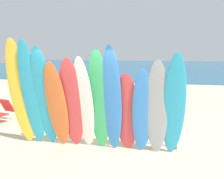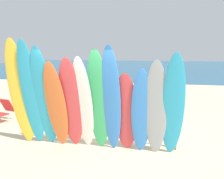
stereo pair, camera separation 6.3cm
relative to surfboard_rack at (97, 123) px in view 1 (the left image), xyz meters
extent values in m
plane|color=beige|center=(0.00, 14.00, -0.55)|extent=(60.00, 60.00, 0.00)
cube|color=#235B7F|center=(0.00, 31.98, -0.54)|extent=(60.00, 40.00, 0.02)
cylinder|color=brown|center=(-2.05, 0.00, -0.23)|extent=(0.07, 0.07, 0.64)
cylinder|color=brown|center=(2.05, 0.00, -0.23)|extent=(0.07, 0.07, 0.64)
cylinder|color=brown|center=(0.00, 0.00, 0.09)|extent=(4.23, 0.06, 0.06)
ellipsoid|color=yellow|center=(-1.86, -0.57, 0.84)|extent=(0.62, 0.75, 2.79)
ellipsoid|color=#289EC6|center=(-1.54, -0.59, 0.83)|extent=(0.56, 0.84, 2.77)
ellipsoid|color=#289EC6|center=(-1.20, -0.56, 0.75)|extent=(0.57, 0.79, 2.61)
ellipsoid|color=orange|center=(-0.88, -0.56, 0.57)|extent=(0.57, 0.70, 2.25)
ellipsoid|color=#D13D42|center=(-0.52, -0.49, 0.62)|extent=(0.61, 0.69, 2.35)
ellipsoid|color=white|center=(-0.20, -0.48, 0.63)|extent=(0.52, 0.68, 2.37)
ellipsoid|color=#38B266|center=(0.17, -0.44, 0.71)|extent=(0.56, 0.56, 2.53)
ellipsoid|color=#337AD1|center=(0.50, -0.48, 0.76)|extent=(0.51, 0.58, 2.63)
ellipsoid|color=#D13D42|center=(0.84, -0.36, 0.44)|extent=(0.59, 0.46, 1.98)
ellipsoid|color=#337AD1|center=(1.22, -0.42, 0.50)|extent=(0.52, 0.51, 2.10)
ellipsoid|color=#999EA3|center=(1.56, -0.45, 0.60)|extent=(0.54, 0.51, 2.30)
ellipsoid|color=#289EC6|center=(1.94, -0.47, 0.68)|extent=(0.54, 0.64, 2.46)
cylinder|color=beige|center=(-1.37, 6.36, -0.16)|extent=(0.12, 0.12, 0.78)
cylinder|color=beige|center=(-1.28, 6.67, -0.16)|extent=(0.12, 0.12, 0.78)
cube|color=black|center=(-1.32, 6.52, 0.16)|extent=(0.42, 0.26, 0.19)
cube|color=silver|center=(-1.32, 6.52, 0.53)|extent=(0.31, 0.44, 0.61)
sphere|color=beige|center=(-1.32, 6.52, 0.94)|extent=(0.22, 0.22, 0.22)
cylinder|color=beige|center=(-1.39, 6.27, 0.56)|extent=(0.09, 0.09, 0.54)
cylinder|color=beige|center=(-1.25, 6.77, 0.56)|extent=(0.09, 0.09, 0.54)
cylinder|color=#9E704C|center=(2.42, 6.07, -0.18)|extent=(0.11, 0.11, 0.75)
cylinder|color=#9E704C|center=(2.18, 6.26, -0.18)|extent=(0.11, 0.11, 0.75)
cube|color=#33A36B|center=(2.30, 6.17, 0.13)|extent=(0.40, 0.25, 0.18)
cube|color=#2D4CB2|center=(2.30, 6.17, 0.48)|extent=(0.43, 0.40, 0.58)
sphere|color=#9E704C|center=(2.30, 6.17, 0.88)|extent=(0.21, 0.21, 0.21)
cylinder|color=#9E704C|center=(2.49, 6.01, 0.52)|extent=(0.09, 0.09, 0.52)
cylinder|color=#9E704C|center=(2.11, 6.32, 0.52)|extent=(0.09, 0.09, 0.52)
cylinder|color=#B7B7BC|center=(-3.23, 1.96, -0.41)|extent=(0.02, 0.02, 0.28)
cylinder|color=#B7B7BC|center=(-2.82, 1.91, -0.41)|extent=(0.02, 0.02, 0.28)
cylinder|color=#B7B7BC|center=(-3.19, 2.34, -0.41)|extent=(0.02, 0.02, 0.28)
cylinder|color=#B7B7BC|center=(-2.77, 2.28, -0.41)|extent=(0.02, 0.02, 0.28)
cube|color=#2D9370|center=(-3.00, 2.12, -0.26)|extent=(0.55, 0.51, 0.03)
cube|color=#2D9370|center=(-2.96, 2.46, 0.01)|extent=(0.53, 0.32, 0.51)
cylinder|color=#B7B7BC|center=(-3.95, 1.26, -0.41)|extent=(0.02, 0.02, 0.28)
cylinder|color=#B7B7BC|center=(-3.54, 1.16, -0.41)|extent=(0.02, 0.02, 0.28)
cube|color=red|center=(-3.71, 1.37, 0.00)|extent=(0.55, 0.40, 0.50)
cylinder|color=#B7B7BC|center=(-4.17, 2.58, -0.41)|extent=(0.02, 0.02, 0.28)
cylinder|color=#B7B7BC|center=(-3.76, 2.67, -0.41)|extent=(0.02, 0.02, 0.28)
cylinder|color=#B7B7BC|center=(-4.25, 2.95, -0.41)|extent=(0.02, 0.02, 0.28)
cylinder|color=#B7B7BC|center=(-3.84, 3.04, -0.41)|extent=(0.02, 0.02, 0.28)
cube|color=red|center=(-4.00, 2.81, -0.26)|extent=(0.59, 0.55, 0.03)
cube|color=red|center=(-4.07, 3.12, 0.02)|extent=(0.53, 0.32, 0.53)
camera|label=1|loc=(1.56, -5.77, 1.93)|focal=37.12mm
camera|label=2|loc=(1.63, -5.76, 1.93)|focal=37.12mm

